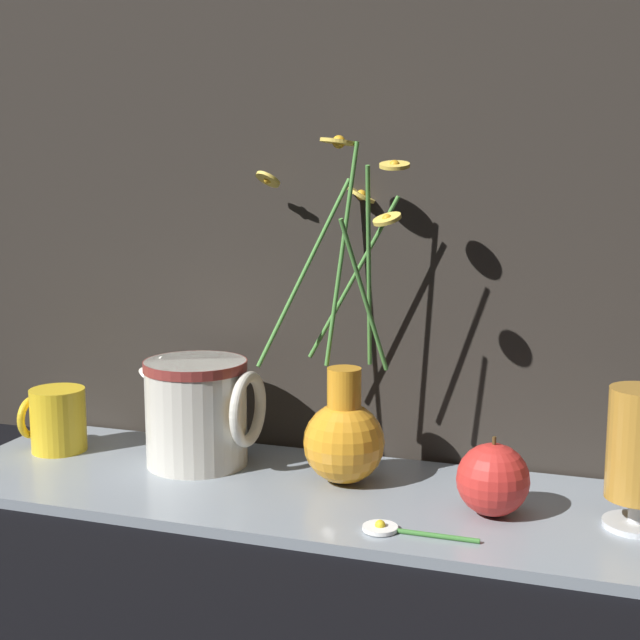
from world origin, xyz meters
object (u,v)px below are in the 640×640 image
at_px(ceramic_pitcher, 198,408).
at_px(orange_fruit, 493,480).
at_px(vase_with_flowers, 344,424).
at_px(tea_glass, 640,448).
at_px(yellow_mug, 56,420).

relative_size(ceramic_pitcher, orange_fruit, 1.78).
bearing_deg(vase_with_flowers, tea_glass, -5.57).
xyz_separation_m(yellow_mug, tea_glass, (0.71, -0.03, 0.04)).
xyz_separation_m(tea_glass, orange_fruit, (-0.14, -0.02, -0.04)).
bearing_deg(ceramic_pitcher, vase_with_flowers, -1.22).
relative_size(yellow_mug, orange_fruit, 0.96).
relative_size(vase_with_flowers, yellow_mug, 4.87).
bearing_deg(yellow_mug, orange_fruit, -4.33).
bearing_deg(ceramic_pitcher, tea_glass, -3.97).
bearing_deg(tea_glass, vase_with_flowers, 174.43).
distance_m(vase_with_flowers, ceramic_pitcher, 0.19).
height_order(ceramic_pitcher, orange_fruit, ceramic_pitcher).
xyz_separation_m(vase_with_flowers, ceramic_pitcher, (-0.19, 0.00, 0.00)).
bearing_deg(yellow_mug, tea_glass, -2.13).
bearing_deg(tea_glass, yellow_mug, 177.87).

